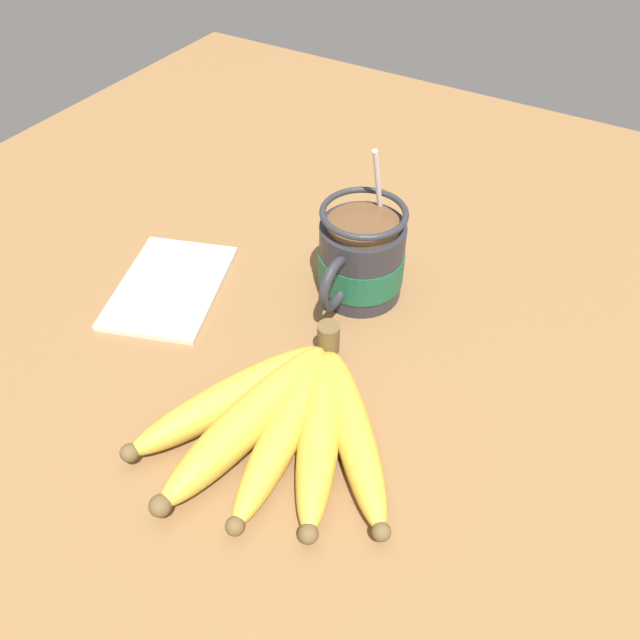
{
  "coord_description": "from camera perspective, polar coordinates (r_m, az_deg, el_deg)",
  "views": [
    {
      "loc": [
        33.28,
        17.9,
        45.57
      ],
      "look_at": [
        -0.08,
        -1.76,
        7.56
      ],
      "focal_mm": 35.0,
      "sensor_mm": 36.0,
      "label": 1
    }
  ],
  "objects": [
    {
      "name": "banana_bunch",
      "position": [
        0.51,
        -3.47,
        -9.17
      ],
      "size": [
        21.81,
        22.15,
        4.09
      ],
      "color": "brown",
      "rests_on": "table"
    },
    {
      "name": "napkin",
      "position": [
        0.65,
        -13.59,
        2.94
      ],
      "size": [
        16.83,
        14.2,
        0.6
      ],
      "color": "beige",
      "rests_on": "table"
    },
    {
      "name": "coffee_mug",
      "position": [
        0.61,
        3.74,
        5.58
      ],
      "size": [
        13.38,
        8.41,
        15.16
      ],
      "color": "#28282D",
      "rests_on": "table"
    },
    {
      "name": "table",
      "position": [
        0.58,
        1.47,
        -4.85
      ],
      "size": [
        118.3,
        118.3,
        3.26
      ],
      "color": "brown",
      "rests_on": "ground"
    }
  ]
}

